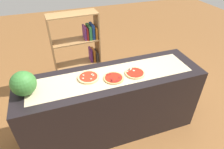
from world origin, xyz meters
TOP-DOWN VIEW (x-y plane):
  - ground_plane at (0.00, 0.00)m, footprint 12.00×12.00m
  - counter at (0.00, 0.00)m, footprint 2.31×0.68m
  - parchment_paper at (0.00, 0.00)m, footprint 2.00×0.45m
  - pizza_mushroom_0 at (-0.28, 0.05)m, footprint 0.26×0.26m
  - pizza_pepperoni_1 at (-0.00, -0.06)m, footprint 0.24×0.24m
  - pizza_mushroom_2 at (0.28, -0.05)m, footprint 0.24×0.24m
  - watermelon at (-0.98, 0.00)m, footprint 0.27×0.27m
  - bookshelf at (-0.14, 1.21)m, footprint 0.81×0.33m

SIDE VIEW (x-z plane):
  - ground_plane at x=0.00m, z-range 0.00..0.00m
  - counter at x=0.00m, z-range 0.00..0.96m
  - bookshelf at x=-0.14m, z-range -0.08..1.30m
  - parchment_paper at x=0.00m, z-range 0.96..0.96m
  - pizza_pepperoni_1 at x=0.00m, z-range 0.96..0.98m
  - pizza_mushroom_0 at x=-0.28m, z-range 0.96..0.99m
  - pizza_mushroom_2 at x=0.28m, z-range 0.96..0.99m
  - watermelon at x=-0.98m, z-range 0.96..1.23m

